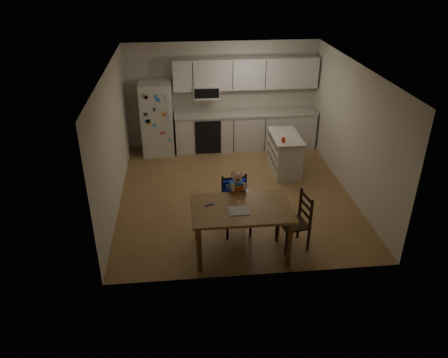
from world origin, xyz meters
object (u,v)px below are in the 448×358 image
dining_table (241,214)px  chair_booster (236,194)px  red_cup (283,140)px  refrigerator (157,119)px  chair_side (299,218)px  kitchen_island (285,153)px

dining_table → chair_booster: chair_booster is taller
red_cup → dining_table: bearing=-116.3°
red_cup → chair_booster: chair_booster is taller
refrigerator → chair_booster: refrigerator is taller
refrigerator → dining_table: bearing=-70.9°
refrigerator → red_cup: 3.07m
refrigerator → chair_booster: size_ratio=1.46×
red_cup → dining_table: 2.71m
chair_booster → chair_side: 1.11m
kitchen_island → dining_table: kitchen_island is taller
kitchen_island → red_cup: (-0.14, -0.35, 0.46)m
red_cup → chair_side: size_ratio=0.10×
kitchen_island → chair_side: (-0.39, -2.71, 0.12)m
refrigerator → kitchen_island: (2.74, -1.28, -0.43)m
dining_table → chair_side: chair_side is taller
refrigerator → chair_booster: (1.40, -3.44, -0.15)m
dining_table → chair_booster: 0.62m
kitchen_island → red_cup: bearing=-111.4°
red_cup → dining_table: (-1.20, -2.43, -0.16)m
dining_table → refrigerator: bearing=109.1°
dining_table → chair_side: size_ratio=1.63×
red_cup → dining_table: red_cup is taller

